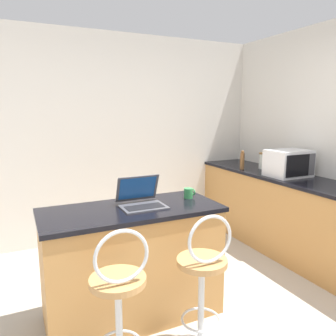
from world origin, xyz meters
TOP-DOWN VIEW (x-y plane):
  - wall_back at (0.00, 2.46)m, footprint 12.00×0.06m
  - breakfast_bar at (-0.40, 0.69)m, footprint 1.39×0.62m
  - counter_right at (1.64, 0.96)m, footprint 0.63×2.96m
  - bar_stool_near at (-0.69, 0.10)m, footprint 0.40×0.40m
  - bar_stool_far at (-0.11, 0.10)m, footprint 0.40×0.40m
  - laptop at (-0.31, 0.72)m, footprint 0.35×0.31m
  - microwave at (1.63, 1.11)m, footprint 0.47×0.36m
  - storage_jar at (1.70, 1.61)m, footprint 0.12×0.12m
  - pepper_mill at (1.43, 1.69)m, footprint 0.05×0.05m
  - mug_green at (0.14, 0.76)m, footprint 0.09×0.08m

SIDE VIEW (x-z plane):
  - counter_right at x=1.64m, z-range 0.00..0.91m
  - breakfast_bar at x=-0.40m, z-range 0.00..0.91m
  - bar_stool_near at x=-0.69m, z-range -0.03..0.98m
  - bar_stool_far at x=-0.11m, z-range -0.03..0.98m
  - mug_green at x=0.14m, z-range 0.91..0.99m
  - laptop at x=-0.31m, z-range 0.85..1.08m
  - storage_jar at x=1.70m, z-range 0.91..1.12m
  - pepper_mill at x=1.43m, z-range 0.90..1.15m
  - microwave at x=1.63m, z-range 0.91..1.21m
  - wall_back at x=0.00m, z-range 0.00..2.60m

